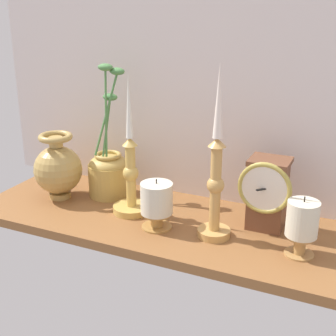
% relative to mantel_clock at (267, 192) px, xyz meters
% --- Properties ---
extents(ground_plane, '(1.00, 0.36, 0.02)m').
position_rel_mantel_clock_xyz_m(ground_plane, '(-0.25, -0.05, -0.11)').
color(ground_plane, brown).
extents(back_wall, '(1.20, 0.02, 0.65)m').
position_rel_mantel_clock_xyz_m(back_wall, '(-0.25, 0.13, 0.23)').
color(back_wall, silver).
rests_on(back_wall, ground_plane).
extents(mantel_clock, '(0.13, 0.10, 0.18)m').
position_rel_mantel_clock_xyz_m(mantel_clock, '(0.00, 0.00, 0.00)').
color(mantel_clock, brown).
rests_on(mantel_clock, ground_plane).
extents(candlestick_tall_left, '(0.08, 0.08, 0.41)m').
position_rel_mantel_clock_xyz_m(candlestick_tall_left, '(-0.10, -0.09, 0.05)').
color(candlestick_tall_left, tan).
rests_on(candlestick_tall_left, ground_plane).
extents(candlestick_tall_center, '(0.10, 0.10, 0.36)m').
position_rel_mantel_clock_xyz_m(candlestick_tall_center, '(-0.34, -0.05, -0.00)').
color(candlestick_tall_center, tan).
rests_on(candlestick_tall_center, ground_plane).
extents(brass_vase_bulbous, '(0.13, 0.13, 0.19)m').
position_rel_mantel_clock_xyz_m(brass_vase_bulbous, '(-0.58, -0.06, -0.01)').
color(brass_vase_bulbous, tan).
rests_on(brass_vase_bulbous, ground_plane).
extents(brass_vase_jar, '(0.12, 0.12, 0.37)m').
position_rel_mantel_clock_xyz_m(brass_vase_jar, '(-0.46, 0.02, -0.02)').
color(brass_vase_jar, tan).
rests_on(brass_vase_jar, ground_plane).
extents(pillar_candle_front, '(0.08, 0.08, 0.13)m').
position_rel_mantel_clock_xyz_m(pillar_candle_front, '(-0.24, -0.11, -0.03)').
color(pillar_candle_front, '#B68542').
rests_on(pillar_candle_front, ground_plane).
extents(pillar_candle_near_clock, '(0.07, 0.07, 0.14)m').
position_rel_mantel_clock_xyz_m(pillar_candle_near_clock, '(0.10, -0.09, -0.02)').
color(pillar_candle_near_clock, '#B48549').
rests_on(pillar_candle_near_clock, ground_plane).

